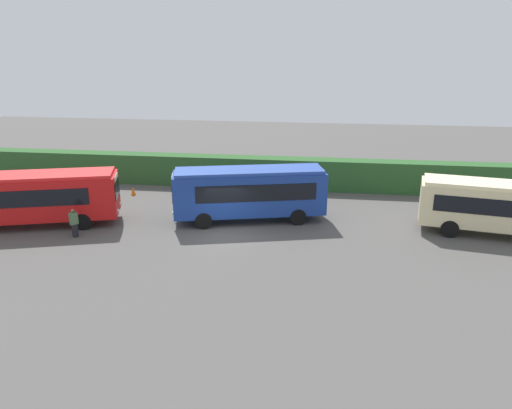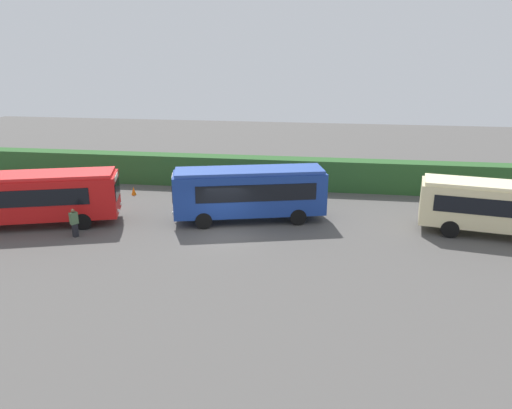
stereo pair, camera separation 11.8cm
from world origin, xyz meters
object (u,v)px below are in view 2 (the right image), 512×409
Objects in this scene: person_left at (74,222)px; person_center at (290,193)px; traffic_cone at (134,191)px; bus_red at (28,196)px; bus_blue at (249,191)px; bus_cream at (505,206)px.

person_center is at bearing -113.43° from person_left.
bus_red is at bearing -118.32° from traffic_cone.
bus_red is 7.94m from traffic_cone.
bus_blue is 10.20m from person_left.
person_left is (-9.32, -4.01, -1.01)m from bus_blue.
bus_blue is 15.67× the size of traffic_cone.
person_center reaches higher than person_left.
bus_cream is at bearing -143.40° from person_center.
bus_cream is 15.56× the size of traffic_cone.
bus_red is 16.27m from person_center.
bus_blue reaches higher than person_left.
traffic_cone is (3.70, 6.86, -1.54)m from bus_red.
person_left is at bearing 8.56° from bus_blue.
person_left is (3.49, -1.29, -0.97)m from bus_red.
bus_cream is at bearing -137.26° from person_left.
bus_blue is 14.53m from bus_cream.
bus_red is 3.85m from person_left.
person_left is at bearing -37.53° from bus_red.
bus_cream reaches higher than traffic_cone.
bus_blue reaches higher than bus_red.
person_left is 0.98× the size of person_center.
bus_red reaches higher than person_center.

